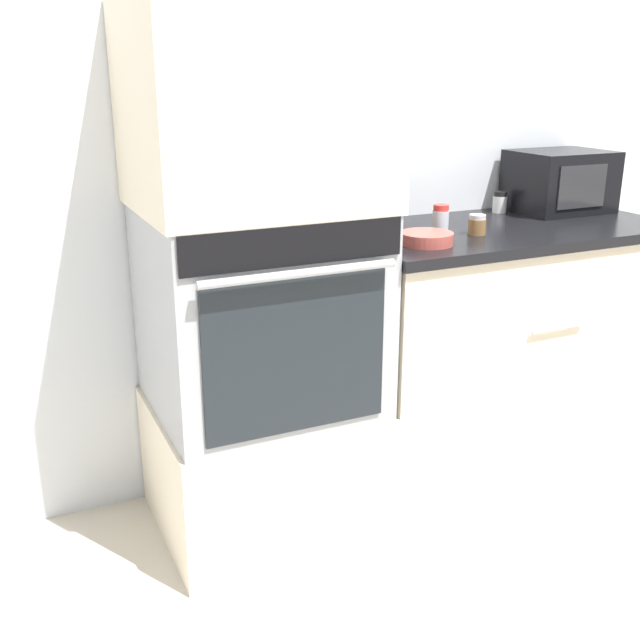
{
  "coord_description": "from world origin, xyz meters",
  "views": [
    {
      "loc": [
        -1.11,
        -1.79,
        1.46
      ],
      "look_at": [
        -0.18,
        0.21,
        0.72
      ],
      "focal_mm": 42.0,
      "sensor_mm": 36.0,
      "label": 1
    }
  ],
  "objects": [
    {
      "name": "microwave",
      "position": [
        0.95,
        0.44,
        1.05
      ],
      "size": [
        0.36,
        0.29,
        0.23
      ],
      "color": "black",
      "rests_on": "counter_unit"
    },
    {
      "name": "oven_cabinet_base",
      "position": [
        -0.35,
        0.3,
        0.22
      ],
      "size": [
        0.69,
        0.6,
        0.43
      ],
      "color": "beige",
      "rests_on": "ground_plane"
    },
    {
      "name": "knife_block",
      "position": [
        0.16,
        0.46,
        1.02
      ],
      "size": [
        0.12,
        0.12,
        0.21
      ],
      "color": "brown",
      "rests_on": "counter_unit"
    },
    {
      "name": "counter_unit",
      "position": [
        0.59,
        0.3,
        0.47
      ],
      "size": [
        1.2,
        0.63,
        0.94
      ],
      "color": "beige",
      "rests_on": "ground_plane"
    },
    {
      "name": "ground_plane",
      "position": [
        0.0,
        0.0,
        0.0
      ],
      "size": [
        12.0,
        12.0,
        0.0
      ],
      "primitive_type": "plane",
      "color": "beige"
    },
    {
      "name": "condiment_jar_mid",
      "position": [
        0.4,
        0.22,
        0.97
      ],
      "size": [
        0.06,
        0.06,
        0.07
      ],
      "color": "brown",
      "rests_on": "counter_unit"
    },
    {
      "name": "condiment_jar_far",
      "position": [
        0.73,
        0.51,
        0.98
      ],
      "size": [
        0.05,
        0.05,
        0.08
      ],
      "color": "silver",
      "rests_on": "counter_unit"
    },
    {
      "name": "bowl",
      "position": [
        0.17,
        0.16,
        0.96
      ],
      "size": [
        0.17,
        0.17,
        0.04
      ],
      "color": "#B24C42",
      "rests_on": "counter_unit"
    },
    {
      "name": "wall_back",
      "position": [
        0.0,
        0.63,
        1.25
      ],
      "size": [
        8.0,
        0.05,
        2.5
      ],
      "color": "silver",
      "rests_on": "ground_plane"
    },
    {
      "name": "oven_cabinet_upper",
      "position": [
        -0.35,
        0.3,
        1.36
      ],
      "size": [
        0.69,
        0.6,
        0.59
      ],
      "color": "beige",
      "rests_on": "wall_oven"
    },
    {
      "name": "wall_oven",
      "position": [
        -0.35,
        0.3,
        0.75
      ],
      "size": [
        0.67,
        0.64,
        0.64
      ],
      "color": "#9EA0A5",
      "rests_on": "oven_cabinet_base"
    },
    {
      "name": "condiment_jar_near",
      "position": [
        0.31,
        0.3,
        0.98
      ],
      "size": [
        0.06,
        0.06,
        0.09
      ],
      "color": "silver",
      "rests_on": "counter_unit"
    }
  ]
}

